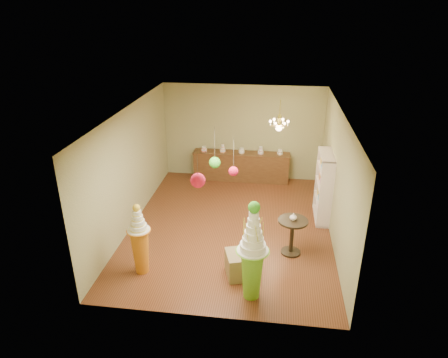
# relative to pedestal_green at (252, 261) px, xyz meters

# --- Properties ---
(floor) EXTENTS (6.50, 6.50, 0.00)m
(floor) POSITION_rel_pedestal_green_xyz_m (-0.72, 2.58, -0.81)
(floor) COLOR #5C2F19
(floor) RESTS_ON ground
(ceiling) EXTENTS (6.50, 6.50, 0.00)m
(ceiling) POSITION_rel_pedestal_green_xyz_m (-0.72, 2.58, 2.19)
(ceiling) COLOR white
(ceiling) RESTS_ON ground
(wall_back) EXTENTS (5.00, 0.04, 3.00)m
(wall_back) POSITION_rel_pedestal_green_xyz_m (-0.72, 5.83, 0.69)
(wall_back) COLOR tan
(wall_back) RESTS_ON ground
(wall_front) EXTENTS (5.00, 0.04, 3.00)m
(wall_front) POSITION_rel_pedestal_green_xyz_m (-0.72, -0.67, 0.69)
(wall_front) COLOR tan
(wall_front) RESTS_ON ground
(wall_left) EXTENTS (0.04, 6.50, 3.00)m
(wall_left) POSITION_rel_pedestal_green_xyz_m (-3.22, 2.58, 0.69)
(wall_left) COLOR tan
(wall_left) RESTS_ON ground
(wall_right) EXTENTS (0.04, 6.50, 3.00)m
(wall_right) POSITION_rel_pedestal_green_xyz_m (1.78, 2.58, 0.69)
(wall_right) COLOR tan
(wall_right) RESTS_ON ground
(pedestal_green) EXTENTS (0.66, 0.66, 2.07)m
(pedestal_green) POSITION_rel_pedestal_green_xyz_m (0.00, 0.00, 0.00)
(pedestal_green) COLOR #6FB829
(pedestal_green) RESTS_ON floor
(pedestal_orange) EXTENTS (0.58, 0.58, 1.60)m
(pedestal_orange) POSITION_rel_pedestal_green_xyz_m (-2.36, 0.48, -0.17)
(pedestal_orange) COLOR #C46D16
(pedestal_orange) RESTS_ON floor
(burlap_riser) EXTENTS (0.73, 0.73, 0.53)m
(burlap_riser) POSITION_rel_pedestal_green_xyz_m (-0.27, 0.63, -0.55)
(burlap_riser) COLOR olive
(burlap_riser) RESTS_ON floor
(sideboard) EXTENTS (3.04, 0.54, 1.16)m
(sideboard) POSITION_rel_pedestal_green_xyz_m (-0.72, 5.55, -0.33)
(sideboard) COLOR #54341A
(sideboard) RESTS_ON floor
(shelving_unit) EXTENTS (0.33, 1.20, 1.80)m
(shelving_unit) POSITION_rel_pedestal_green_xyz_m (1.62, 3.38, 0.09)
(shelving_unit) COLOR silver
(shelving_unit) RESTS_ON floor
(round_table) EXTENTS (0.78, 0.78, 0.86)m
(round_table) POSITION_rel_pedestal_green_xyz_m (0.79, 1.59, -0.26)
(round_table) COLOR black
(round_table) RESTS_ON floor
(vase) EXTENTS (0.17, 0.17, 0.17)m
(vase) POSITION_rel_pedestal_green_xyz_m (0.79, 1.59, 0.13)
(vase) COLOR silver
(vase) RESTS_ON round_table
(pom_red_left) EXTENTS (0.26, 0.26, 0.68)m
(pom_red_left) POSITION_rel_pedestal_green_xyz_m (-0.98, -0.08, 1.64)
(pom_red_left) COLOR #3B362B
(pom_red_left) RESTS_ON ceiling
(pom_green_mid) EXTENTS (0.24, 0.24, 0.89)m
(pom_green_mid) POSITION_rel_pedestal_green_xyz_m (-0.91, 1.34, 1.42)
(pom_green_mid) COLOR #3B362B
(pom_green_mid) RESTS_ON ceiling
(pom_red_right) EXTENTS (0.18, 0.18, 0.77)m
(pom_red_right) POSITION_rel_pedestal_green_xyz_m (-0.45, 0.72, 1.51)
(pom_red_right) COLOR #3B362B
(pom_red_right) RESTS_ON ceiling
(chandelier) EXTENTS (0.60, 0.60, 0.85)m
(chandelier) POSITION_rel_pedestal_green_xyz_m (0.39, 3.98, 1.49)
(chandelier) COLOR gold
(chandelier) RESTS_ON ceiling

